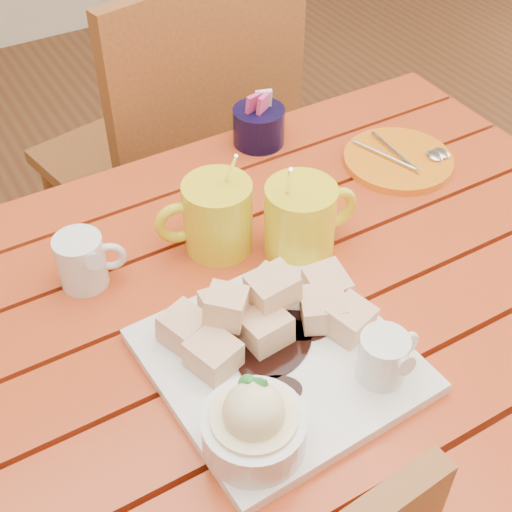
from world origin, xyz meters
TOP-DOWN VIEW (x-y plane):
  - table at (0.00, 0.00)m, footprint 1.20×0.79m
  - dessert_plate at (-0.03, -0.11)m, footprint 0.30×0.30m
  - coffee_mug_left at (0.02, 0.14)m, footprint 0.14×0.10m
  - coffee_mug_right at (0.12, 0.07)m, footprint 0.14×0.10m
  - cream_pitcher at (-0.17, 0.17)m, footprint 0.09×0.08m
  - sugar_caddy at (0.21, 0.34)m, footprint 0.09×0.09m
  - orange_saucer at (0.38, 0.17)m, footprint 0.18×0.18m
  - chair_far at (0.20, 0.66)m, footprint 0.54×0.54m

SIDE VIEW (x-z plane):
  - chair_far at x=0.20m, z-range 0.06..1.03m
  - table at x=0.00m, z-range 0.27..1.02m
  - orange_saucer at x=0.38m, z-range 0.75..0.77m
  - dessert_plate at x=-0.03m, z-range 0.72..0.84m
  - sugar_caddy at x=0.21m, z-range 0.74..0.83m
  - cream_pitcher at x=-0.17m, z-range 0.75..0.83m
  - coffee_mug_left at x=0.02m, z-range 0.72..0.89m
  - coffee_mug_right at x=0.12m, z-range 0.72..0.89m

